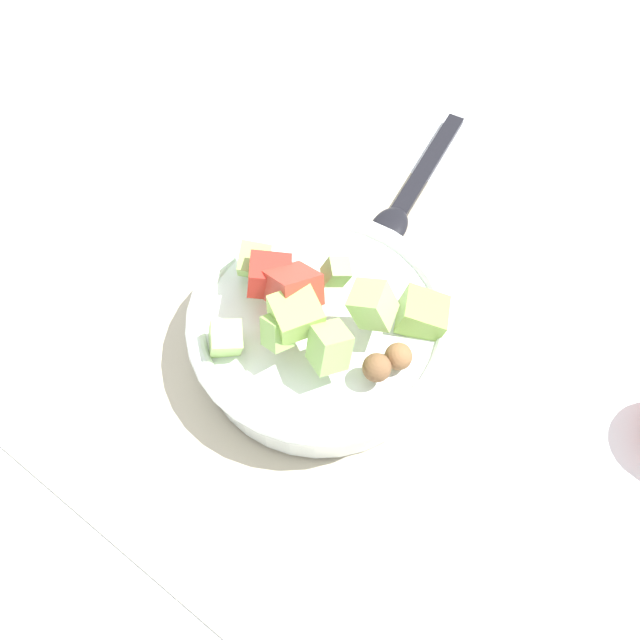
{
  "coord_description": "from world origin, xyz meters",
  "views": [
    {
      "loc": [
        -0.24,
        -0.17,
        0.53
      ],
      "look_at": [
        0.0,
        0.0,
        0.05
      ],
      "focal_mm": 36.79,
      "sensor_mm": 36.0,
      "label": 1
    }
  ],
  "objects": [
    {
      "name": "placemat",
      "position": [
        0.0,
        0.0,
        0.0
      ],
      "size": [
        0.47,
        0.38,
        0.01
      ],
      "primitive_type": "cube",
      "color": "#BCB299",
      "rests_on": "ground_plane"
    },
    {
      "name": "ground_plane",
      "position": [
        0.0,
        0.0,
        0.0
      ],
      "size": [
        2.4,
        2.4,
        0.0
      ],
      "primitive_type": "plane",
      "color": "silver"
    },
    {
      "name": "serving_spoon",
      "position": [
        0.19,
        0.03,
        0.01
      ],
      "size": [
        0.22,
        0.06,
        0.01
      ],
      "color": "black",
      "rests_on": "placemat"
    },
    {
      "name": "salad_bowl",
      "position": [
        0.0,
        0.0,
        0.04
      ],
      "size": [
        0.23,
        0.23,
        0.12
      ],
      "color": "white",
      "rests_on": "placemat"
    }
  ]
}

